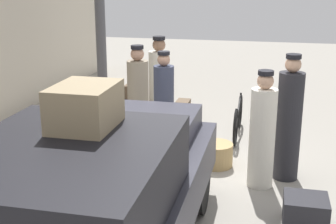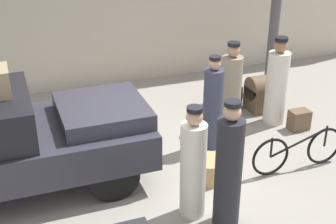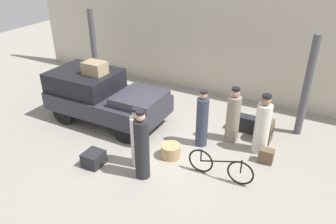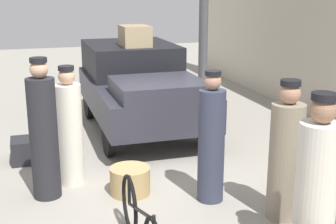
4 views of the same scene
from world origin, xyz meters
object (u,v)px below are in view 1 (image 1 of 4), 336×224
object	(u,v)px
suitcase_black_upright	(131,102)
bicycle	(238,118)
conductor_in_dark_uniform	(262,135)
suitcase_small_leather	(305,212)
trunk_on_truck_roof	(85,106)
porter_lifting_near_truck	(138,95)
porter_carrying_trunk	(159,84)
wicker_basket	(216,154)
porter_with_bicycle	(289,123)
trunk_umber_medium	(106,116)
truck	(97,187)
porter_standing_middle	(164,106)
trunk_large_brown	(183,109)

from	to	relation	value
suitcase_black_upright	bicycle	bearing A→B (deg)	-104.21
conductor_in_dark_uniform	suitcase_small_leather	size ratio (longest dim) A/B	3.23
bicycle	trunk_on_truck_roof	bearing A→B (deg)	167.10
porter_lifting_near_truck	porter_carrying_trunk	xyz separation A→B (m)	(0.87, -0.18, 0.02)
wicker_basket	suitcase_small_leather	world-z (taller)	suitcase_small_leather
porter_with_bicycle	porter_lifting_near_truck	bearing A→B (deg)	62.06
trunk_umber_medium	suitcase_small_leather	size ratio (longest dim) A/B	1.44
conductor_in_dark_uniform	trunk_umber_medium	distance (m)	3.61
truck	bicycle	world-z (taller)	truck
trunk_on_truck_roof	truck	bearing A→B (deg)	0.00
porter_standing_middle	conductor_in_dark_uniform	bearing A→B (deg)	-122.99
porter_carrying_trunk	trunk_umber_medium	xyz separation A→B (m)	(-0.66, 0.90, -0.53)
porter_standing_middle	trunk_umber_medium	world-z (taller)	porter_standing_middle
trunk_umber_medium	porter_with_bicycle	bearing A→B (deg)	-115.62
trunk_large_brown	trunk_umber_medium	xyz separation A→B (m)	(-0.95, 1.33, 0.05)
suitcase_small_leather	suitcase_black_upright	bearing A→B (deg)	41.87
trunk_umber_medium	conductor_in_dark_uniform	bearing A→B (deg)	-123.09
trunk_large_brown	bicycle	bearing A→B (deg)	-125.78
trunk_on_truck_roof	suitcase_black_upright	bearing A→B (deg)	13.07
porter_with_bicycle	trunk_large_brown	distance (m)	3.32
porter_standing_middle	wicker_basket	bearing A→B (deg)	-117.38
porter_lifting_near_truck	suitcase_black_upright	size ratio (longest dim) A/B	2.24
wicker_basket	porter_with_bicycle	world-z (taller)	porter_with_bicycle
porter_with_bicycle	porter_carrying_trunk	size ratio (longest dim) A/B	1.06
porter_lifting_near_truck	trunk_on_truck_roof	size ratio (longest dim) A/B	2.49
porter_carrying_trunk	truck	bearing A→B (deg)	-173.20
bicycle	trunk_on_truck_roof	size ratio (longest dim) A/B	2.51
porter_carrying_trunk	trunk_on_truck_roof	world-z (taller)	trunk_on_truck_roof
porter_standing_middle	trunk_large_brown	world-z (taller)	porter_standing_middle
trunk_umber_medium	trunk_on_truck_roof	bearing A→B (deg)	-161.53
wicker_basket	porter_lifting_near_truck	xyz separation A→B (m)	(1.17, 1.58, 0.58)
wicker_basket	trunk_large_brown	size ratio (longest dim) A/B	1.39
trunk_umber_medium	trunk_on_truck_roof	world-z (taller)	trunk_on_truck_roof
conductor_in_dark_uniform	trunk_large_brown	size ratio (longest dim) A/B	4.30
porter_with_bicycle	trunk_large_brown	size ratio (longest dim) A/B	4.75
bicycle	suitcase_black_upright	world-z (taller)	suitcase_black_upright
truck	porter_standing_middle	distance (m)	3.35
trunk_large_brown	trunk_on_truck_roof	distance (m)	5.60
truck	trunk_on_truck_roof	bearing A→B (deg)	-180.00
truck	trunk_large_brown	xyz separation A→B (m)	(5.18, 0.15, -0.68)
porter_lifting_near_truck	suitcase_black_upright	world-z (taller)	porter_lifting_near_truck
truck	bicycle	size ratio (longest dim) A/B	2.25
porter_carrying_trunk	wicker_basket	bearing A→B (deg)	-145.50
porter_standing_middle	bicycle	bearing A→B (deg)	-49.74
porter_carrying_trunk	trunk_large_brown	distance (m)	0.78
conductor_in_dark_uniform	trunk_umber_medium	bearing A→B (deg)	56.91
porter_standing_middle	conductor_in_dark_uniform	xyz separation A→B (m)	(-1.06, -1.64, -0.02)
conductor_in_dark_uniform	trunk_on_truck_roof	xyz separation A→B (m)	(-2.48, 1.51, 0.99)
trunk_on_truck_roof	trunk_large_brown	bearing A→B (deg)	1.61
porter_standing_middle	truck	bearing A→B (deg)	-177.89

